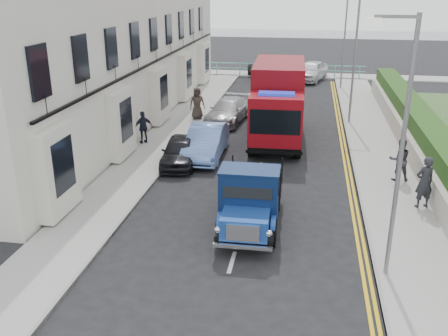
% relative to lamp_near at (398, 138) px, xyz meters
% --- Properties ---
extents(ground, '(120.00, 120.00, 0.00)m').
position_rel_lamp_near_xyz_m(ground, '(-4.18, 2.00, -4.00)').
color(ground, black).
rests_on(ground, ground).
extents(pavement_west, '(2.40, 38.00, 0.12)m').
position_rel_lamp_near_xyz_m(pavement_west, '(-9.38, 11.00, -3.94)').
color(pavement_west, gray).
rests_on(pavement_west, ground).
extents(pavement_east, '(2.60, 38.00, 0.12)m').
position_rel_lamp_near_xyz_m(pavement_east, '(1.12, 11.00, -3.94)').
color(pavement_east, gray).
rests_on(pavement_east, ground).
extents(promenade, '(30.00, 2.50, 0.12)m').
position_rel_lamp_near_xyz_m(promenade, '(-4.18, 31.00, -3.94)').
color(promenade, gray).
rests_on(promenade, ground).
extents(sea_plane, '(120.00, 120.00, 0.00)m').
position_rel_lamp_near_xyz_m(sea_plane, '(-4.18, 62.00, -4.00)').
color(sea_plane, '#4D5B69').
rests_on(sea_plane, ground).
extents(garden_east, '(1.45, 28.00, 1.75)m').
position_rel_lamp_near_xyz_m(garden_east, '(3.03, 11.00, -3.10)').
color(garden_east, '#B2AD9E').
rests_on(garden_east, ground).
extents(seafront_railing, '(13.00, 0.08, 1.11)m').
position_rel_lamp_near_xyz_m(seafront_railing, '(-4.18, 30.20, -3.42)').
color(seafront_railing, '#59B2A5').
rests_on(seafront_railing, ground).
extents(lamp_near, '(1.23, 0.18, 7.00)m').
position_rel_lamp_near_xyz_m(lamp_near, '(0.00, 0.00, 0.00)').
color(lamp_near, slate).
rests_on(lamp_near, ground).
extents(lamp_mid, '(1.23, 0.18, 7.00)m').
position_rel_lamp_near_xyz_m(lamp_mid, '(0.00, 16.00, 0.00)').
color(lamp_mid, slate).
rests_on(lamp_mid, ground).
extents(lamp_far, '(1.23, 0.18, 7.00)m').
position_rel_lamp_near_xyz_m(lamp_far, '(0.00, 26.00, 0.00)').
color(lamp_far, slate).
rests_on(lamp_far, ground).
extents(bedford_lorry, '(1.95, 4.72, 2.21)m').
position_rel_lamp_near_xyz_m(bedford_lorry, '(-3.92, 1.97, -2.98)').
color(bedford_lorry, black).
rests_on(bedford_lorry, ground).
extents(red_lorry, '(2.73, 7.38, 3.82)m').
position_rel_lamp_near_xyz_m(red_lorry, '(-3.76, 12.45, -1.96)').
color(red_lorry, black).
rests_on(red_lorry, ground).
extents(parked_car_front, '(1.86, 3.77, 1.23)m').
position_rel_lamp_near_xyz_m(parked_car_front, '(-7.74, 7.82, -3.38)').
color(parked_car_front, black).
rests_on(parked_car_front, ground).
extents(parked_car_mid, '(1.61, 4.43, 1.45)m').
position_rel_lamp_near_xyz_m(parked_car_mid, '(-6.78, 9.00, -3.27)').
color(parked_car_mid, '#648AD8').
rests_on(parked_car_mid, ground).
extents(parked_car_rear, '(2.39, 4.72, 1.31)m').
position_rel_lamp_near_xyz_m(parked_car_rear, '(-6.78, 15.24, -3.34)').
color(parked_car_rear, '#A3A4A8').
rests_on(parked_car_rear, ground).
extents(seafront_car_left, '(4.27, 6.26, 1.59)m').
position_rel_lamp_near_xyz_m(seafront_car_left, '(-5.66, 29.00, -3.20)').
color(seafront_car_left, black).
rests_on(seafront_car_left, ground).
extents(seafront_car_right, '(3.11, 5.01, 1.59)m').
position_rel_lamp_near_xyz_m(seafront_car_right, '(-2.13, 29.00, -3.20)').
color(seafront_car_right, silver).
rests_on(seafront_car_right, ground).
extents(pedestrian_east_near, '(0.81, 0.68, 1.90)m').
position_rel_lamp_near_xyz_m(pedestrian_east_near, '(1.92, 4.64, -2.93)').
color(pedestrian_east_near, '#222328').
rests_on(pedestrian_east_near, pavement_east).
extents(pedestrian_east_far, '(0.91, 0.74, 1.73)m').
position_rel_lamp_near_xyz_m(pedestrian_east_far, '(1.48, 7.18, -3.01)').
color(pedestrian_east_far, '#3A333E').
rests_on(pedestrian_east_far, pavement_east).
extents(pedestrian_west_near, '(0.98, 0.89, 1.60)m').
position_rel_lamp_near_xyz_m(pedestrian_west_near, '(-10.18, 10.22, -3.08)').
color(pedestrian_west_near, black).
rests_on(pedestrian_west_near, pavement_west).
extents(pedestrian_west_far, '(1.06, 0.90, 1.83)m').
position_rel_lamp_near_xyz_m(pedestrian_west_far, '(-8.58, 15.21, -2.96)').
color(pedestrian_west_far, '#382F28').
rests_on(pedestrian_west_far, pavement_west).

